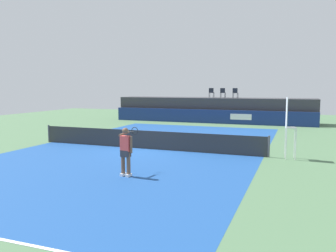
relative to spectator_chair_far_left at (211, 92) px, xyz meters
name	(u,v)px	position (x,y,z in m)	size (l,w,h in m)	color
ground_plane	(166,140)	(0.29, -12.52, -2.69)	(48.00, 48.00, 0.00)	#4C704C
court_inner	(146,149)	(0.29, -15.52, -2.69)	(12.00, 22.00, 0.00)	#1C478C
sponsor_wall	(209,116)	(0.30, -2.02, -2.09)	(18.00, 0.22, 1.20)	navy
spectator_platform	(214,110)	(0.29, -0.22, -1.59)	(18.00, 2.80, 2.20)	#38383D
spectator_chair_far_left	(211,92)	(0.00, 0.00, 0.00)	(0.46, 0.46, 0.89)	#1E232D
spectator_chair_left	(223,92)	(1.10, -0.12, 0.00)	(0.45, 0.45, 0.89)	#1E232D
spectator_chair_center	(235,93)	(2.30, -0.44, 0.00)	(0.45, 0.45, 0.89)	#1E232D
umpire_chair	(289,124)	(7.31, -15.54, -1.11)	(0.50, 0.50, 2.76)	white
tennis_net	(146,140)	(0.29, -15.52, -2.22)	(12.40, 0.02, 0.95)	#2D2D2D
net_post_near	(49,134)	(-5.91, -15.52, -2.19)	(0.10, 0.10, 1.00)	#4C4C51
net_post_far	(269,146)	(6.49, -15.52, -2.19)	(0.10, 0.10, 1.00)	#4C4C51
tennis_player	(126,150)	(1.94, -20.84, -1.73)	(0.59, 1.18, 1.77)	white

